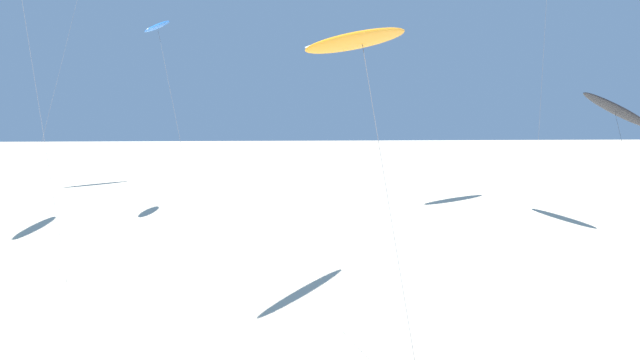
% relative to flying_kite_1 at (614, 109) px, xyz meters
% --- Properties ---
extents(flying_kite_1, '(2.29, 11.54, 9.20)m').
position_rel_flying_kite_1_xyz_m(flying_kite_1, '(0.00, 0.00, 0.00)').
color(flying_kite_1, black).
rests_on(flying_kite_1, ground).
extents(flying_kite_3, '(3.57, 6.26, 13.58)m').
position_rel_flying_kite_1_xyz_m(flying_kite_3, '(-28.56, 1.82, 5.09)').
color(flying_kite_3, blue).
rests_on(flying_kite_3, ground).
extents(flying_kite_6, '(4.92, 10.54, 11.14)m').
position_rel_flying_kite_1_xyz_m(flying_kite_6, '(-18.46, -19.81, 2.49)').
color(flying_kite_6, orange).
rests_on(flying_kite_6, ground).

